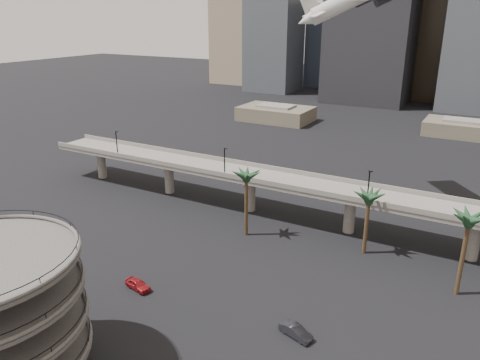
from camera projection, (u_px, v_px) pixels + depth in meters
The scene contains 6 objects.
overpass at pixel (298, 187), 94.97m from camera, with size 130.00×9.30×14.70m.
palm_trees at pixel (352, 198), 78.62m from camera, with size 42.40×10.40×14.00m.
low_buildings at pixel (412, 127), 164.89m from camera, with size 135.00×27.50×6.80m.
skyline at pixel (474, 9), 209.03m from camera, with size 269.00×86.00×116.66m.
car_a at pixel (138, 284), 72.96m from camera, with size 1.90×4.72×1.61m, color maroon.
car_b at pixel (296, 331), 62.21m from camera, with size 1.70×4.86×1.60m, color black.
Camera 1 is at (33.39, -28.26, 40.74)m, focal length 35.00 mm.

